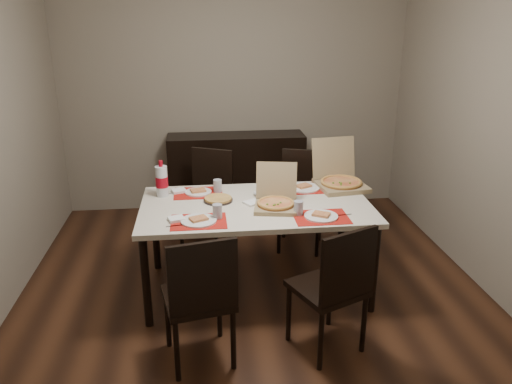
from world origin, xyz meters
TOP-DOWN VIEW (x-y plane):
  - ground at (0.00, 0.00)m, footprint 3.80×4.00m
  - room_walls at (0.00, 0.43)m, footprint 3.84×4.02m
  - sideboard at (0.00, 1.78)m, footprint 1.50×0.40m
  - dining_table at (0.03, 0.07)m, footprint 1.80×1.00m
  - chair_near_left at (-0.43, -0.84)m, footprint 0.50×0.50m
  - chair_near_right at (0.44, -0.81)m, footprint 0.56×0.56m
  - chair_far_left at (-0.33, 1.00)m, footprint 0.56×0.56m
  - chair_far_right at (0.56, 0.86)m, footprint 0.52×0.52m
  - setting_near_left at (-0.41, -0.22)m, footprint 0.43×0.30m
  - setting_near_right at (0.43, -0.24)m, footprint 0.44×0.30m
  - setting_far_left at (-0.40, 0.37)m, footprint 0.48×0.30m
  - setting_far_right at (0.43, 0.37)m, footprint 0.48×0.30m
  - napkin_loose at (-0.00, 0.08)m, footprint 0.16×0.16m
  - pizza_box_center at (0.17, -0.02)m, footprint 0.38×0.40m
  - pizza_box_right at (0.79, 0.39)m, footprint 0.44×0.48m
  - faina_plate at (-0.27, 0.17)m, footprint 0.23×0.23m
  - dip_bowl at (0.09, 0.24)m, footprint 0.15×0.15m
  - soda_bottle at (-0.71, 0.34)m, footprint 0.10×0.10m

SIDE VIEW (x-z plane):
  - ground at x=0.00m, z-range -0.02..0.00m
  - sideboard at x=0.00m, z-range 0.00..0.90m
  - chair_near_left at x=-0.43m, z-range 0.05..0.98m
  - chair_near_right at x=0.44m, z-range 0.05..0.98m
  - chair_far_left at x=-0.33m, z-range 0.05..0.98m
  - chair_far_right at x=0.56m, z-range 0.05..0.98m
  - dining_table at x=0.03m, z-range 0.31..1.06m
  - napkin_loose at x=0.00m, z-range 0.75..0.77m
  - faina_plate at x=-0.27m, z-range 0.75..0.78m
  - dip_bowl at x=0.09m, z-range 0.75..0.78m
  - setting_near_left at x=-0.41m, z-range 0.72..0.83m
  - setting_far_right at x=0.43m, z-range 0.72..0.83m
  - setting_near_right at x=0.43m, z-range 0.72..0.83m
  - setting_far_left at x=-0.40m, z-range 0.72..0.83m
  - pizza_box_center at x=0.17m, z-range 0.64..0.96m
  - pizza_box_right at x=0.79m, z-range 0.61..1.01m
  - soda_bottle at x=-0.71m, z-range 0.73..1.03m
  - room_walls at x=0.00m, z-range 0.42..3.04m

